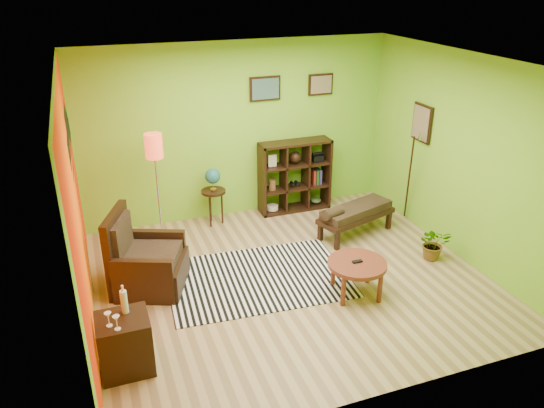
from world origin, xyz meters
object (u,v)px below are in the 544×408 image
object	(u,v)px
globe_table	(213,182)
cube_shelf	(296,176)
armchair	(145,265)
side_cabinet	(125,343)
floor_lamp	(155,156)
coffee_table	(357,267)
bench	(355,213)
potted_plant	(434,247)

from	to	relation	value
globe_table	cube_shelf	world-z (taller)	cube_shelf
armchair	globe_table	size ratio (longest dim) A/B	1.17
side_cabinet	globe_table	distance (m)	3.44
side_cabinet	floor_lamp	world-z (taller)	floor_lamp
armchair	globe_table	distance (m)	2.00
coffee_table	cube_shelf	xyz separation A→B (m)	(0.26, 2.64, 0.21)
coffee_table	cube_shelf	size ratio (longest dim) A/B	0.61
side_cabinet	floor_lamp	distance (m)	2.89
bench	armchair	bearing A→B (deg)	-173.60
globe_table	potted_plant	size ratio (longest dim) A/B	1.97
globe_table	cube_shelf	distance (m)	1.43
coffee_table	potted_plant	xyz separation A→B (m)	(1.45, 0.41, -0.20)
side_cabinet	bench	bearing A→B (deg)	27.31
side_cabinet	globe_table	xyz separation A→B (m)	(1.69, 2.98, 0.40)
side_cabinet	bench	world-z (taller)	side_cabinet
floor_lamp	potted_plant	world-z (taller)	floor_lamp
armchair	cube_shelf	xyz separation A→B (m)	(2.71, 1.56, 0.29)
bench	floor_lamp	bearing A→B (deg)	165.78
globe_table	cube_shelf	xyz separation A→B (m)	(1.43, 0.08, -0.11)
bench	potted_plant	bearing A→B (deg)	-55.26
cube_shelf	armchair	bearing A→B (deg)	-150.11
globe_table	potted_plant	xyz separation A→B (m)	(2.62, -2.15, -0.53)
floor_lamp	potted_plant	size ratio (longest dim) A/B	3.58
side_cabinet	potted_plant	bearing A→B (deg)	10.90
floor_lamp	potted_plant	xyz separation A→B (m)	(3.52, -1.74, -1.19)
armchair	floor_lamp	size ratio (longest dim) A/B	0.65
side_cabinet	floor_lamp	bearing A→B (deg)	73.05
potted_plant	armchair	bearing A→B (deg)	170.29
side_cabinet	cube_shelf	size ratio (longest dim) A/B	0.77
coffee_table	side_cabinet	distance (m)	2.89
bench	cube_shelf	bearing A→B (deg)	111.58
globe_table	potted_plant	world-z (taller)	globe_table
globe_table	cube_shelf	size ratio (longest dim) A/B	0.78
globe_table	bench	xyz separation A→B (m)	(1.90, -1.12, -0.34)
potted_plant	coffee_table	bearing A→B (deg)	-164.25
coffee_table	side_cabinet	bearing A→B (deg)	-171.63
armchair	side_cabinet	world-z (taller)	armchair
floor_lamp	cube_shelf	xyz separation A→B (m)	(2.33, 0.49, -0.78)
floor_lamp	bench	bearing A→B (deg)	-14.22
bench	potted_plant	xyz separation A→B (m)	(0.71, -1.03, -0.19)
coffee_table	globe_table	bearing A→B (deg)	114.55
floor_lamp	globe_table	size ratio (longest dim) A/B	1.81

